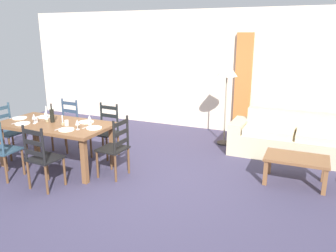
{
  "coord_description": "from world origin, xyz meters",
  "views": [
    {
      "loc": [
        2.25,
        -4.08,
        2.18
      ],
      "look_at": [
        0.2,
        0.61,
        0.75
      ],
      "focal_mm": 35.52,
      "sensor_mm": 36.0,
      "label": 1
    }
  ],
  "objects_px": {
    "dining_chair_head_west": "(8,131)",
    "wine_glass_near_right": "(77,123)",
    "dining_chair_near_right": "(42,157)",
    "dining_chair_far_left": "(67,125)",
    "coffee_cup_secondary": "(36,120)",
    "wine_glass_near_left": "(34,117)",
    "dining_table": "(55,128)",
    "wine_bottle": "(52,115)",
    "wine_glass_far_left": "(46,113)",
    "coffee_table": "(296,161)",
    "dining_chair_head_east": "(115,147)",
    "wine_glass_far_right": "(89,118)",
    "coffee_cup_primary": "(67,123)",
    "standing_lamp": "(227,75)",
    "couch": "(295,141)",
    "dining_chair_near_left": "(1,149)",
    "dining_chair_far_right": "(106,131)"
  },
  "relations": [
    {
      "from": "dining_chair_head_east",
      "to": "standing_lamp",
      "type": "distance_m",
      "value": 2.69
    },
    {
      "from": "dining_chair_near_right",
      "to": "wine_glass_far_right",
      "type": "distance_m",
      "value": 1.0
    },
    {
      "from": "wine_glass_near_left",
      "to": "coffee_cup_secondary",
      "type": "height_order",
      "value": "wine_glass_near_left"
    },
    {
      "from": "dining_chair_head_west",
      "to": "wine_glass_near_right",
      "type": "xyz_separation_m",
      "value": [
        1.72,
        -0.17,
        0.38
      ]
    },
    {
      "from": "wine_glass_near_right",
      "to": "coffee_cup_secondary",
      "type": "xyz_separation_m",
      "value": [
        -0.91,
        0.07,
        -0.07
      ]
    },
    {
      "from": "dining_chair_near_left",
      "to": "couch",
      "type": "relative_size",
      "value": 0.42
    },
    {
      "from": "coffee_cup_primary",
      "to": "standing_lamp",
      "type": "distance_m",
      "value": 3.13
    },
    {
      "from": "wine_glass_far_left",
      "to": "coffee_table",
      "type": "bearing_deg",
      "value": 10.1
    },
    {
      "from": "wine_glass_far_right",
      "to": "standing_lamp",
      "type": "bearing_deg",
      "value": 51.17
    },
    {
      "from": "wine_glass_far_right",
      "to": "standing_lamp",
      "type": "distance_m",
      "value": 2.78
    },
    {
      "from": "coffee_cup_secondary",
      "to": "dining_chair_near_left",
      "type": "bearing_deg",
      "value": -97.17
    },
    {
      "from": "wine_glass_near_left",
      "to": "dining_chair_far_left",
      "type": "bearing_deg",
      "value": 98.08
    },
    {
      "from": "dining_chair_near_right",
      "to": "dining_chair_far_left",
      "type": "bearing_deg",
      "value": 118.88
    },
    {
      "from": "dining_chair_far_left",
      "to": "dining_chair_near_right",
      "type": "bearing_deg",
      "value": -61.12
    },
    {
      "from": "dining_chair_near_left",
      "to": "wine_glass_far_left",
      "type": "height_order",
      "value": "dining_chair_near_left"
    },
    {
      "from": "dining_table",
      "to": "standing_lamp",
      "type": "height_order",
      "value": "standing_lamp"
    },
    {
      "from": "dining_table",
      "to": "coffee_cup_secondary",
      "type": "distance_m",
      "value": 0.36
    },
    {
      "from": "wine_bottle",
      "to": "couch",
      "type": "distance_m",
      "value": 4.29
    },
    {
      "from": "dining_chair_head_west",
      "to": "dining_chair_head_east",
      "type": "height_order",
      "value": "same"
    },
    {
      "from": "couch",
      "to": "standing_lamp",
      "type": "relative_size",
      "value": 1.39
    },
    {
      "from": "dining_chair_head_east",
      "to": "dining_chair_head_west",
      "type": "bearing_deg",
      "value": -179.78
    },
    {
      "from": "dining_table",
      "to": "wine_bottle",
      "type": "xyz_separation_m",
      "value": [
        -0.08,
        0.03,
        0.2
      ]
    },
    {
      "from": "dining_chair_far_right",
      "to": "dining_chair_head_east",
      "type": "height_order",
      "value": "same"
    },
    {
      "from": "couch",
      "to": "standing_lamp",
      "type": "bearing_deg",
      "value": 172.22
    },
    {
      "from": "dining_chair_near_right",
      "to": "coffee_table",
      "type": "xyz_separation_m",
      "value": [
        3.32,
        1.63,
        -0.12
      ]
    },
    {
      "from": "dining_chair_far_left",
      "to": "wine_glass_near_left",
      "type": "relative_size",
      "value": 5.96
    },
    {
      "from": "wine_glass_near_right",
      "to": "coffee_cup_secondary",
      "type": "relative_size",
      "value": 1.79
    },
    {
      "from": "dining_chair_head_west",
      "to": "dining_chair_near_right",
      "type": "bearing_deg",
      "value": -26.58
    },
    {
      "from": "dining_chair_near_right",
      "to": "wine_glass_far_right",
      "type": "xyz_separation_m",
      "value": [
        0.17,
        0.91,
        0.38
      ]
    },
    {
      "from": "coffee_table",
      "to": "standing_lamp",
      "type": "relative_size",
      "value": 0.55
    },
    {
      "from": "wine_glass_near_left",
      "to": "coffee_table",
      "type": "distance_m",
      "value": 4.19
    },
    {
      "from": "dining_chair_near_right",
      "to": "wine_glass_far_left",
      "type": "distance_m",
      "value": 1.23
    },
    {
      "from": "couch",
      "to": "dining_chair_near_left",
      "type": "bearing_deg",
      "value": -145.03
    },
    {
      "from": "dining_chair_near_left",
      "to": "standing_lamp",
      "type": "relative_size",
      "value": 0.59
    },
    {
      "from": "wine_glass_far_left",
      "to": "standing_lamp",
      "type": "relative_size",
      "value": 0.1
    },
    {
      "from": "wine_bottle",
      "to": "dining_chair_near_right",
      "type": "bearing_deg",
      "value": -58.21
    },
    {
      "from": "wine_bottle",
      "to": "wine_glass_near_left",
      "type": "bearing_deg",
      "value": -140.42
    },
    {
      "from": "dining_chair_near_left",
      "to": "wine_glass_near_left",
      "type": "height_order",
      "value": "dining_chair_near_left"
    },
    {
      "from": "dining_chair_head_east",
      "to": "coffee_cup_secondary",
      "type": "height_order",
      "value": "dining_chair_head_east"
    },
    {
      "from": "dining_chair_near_left",
      "to": "coffee_table",
      "type": "distance_m",
      "value": 4.45
    },
    {
      "from": "dining_chair_far_left",
      "to": "coffee_cup_secondary",
      "type": "relative_size",
      "value": 10.67
    },
    {
      "from": "wine_glass_near_right",
      "to": "standing_lamp",
      "type": "height_order",
      "value": "standing_lamp"
    },
    {
      "from": "dining_chair_head_west",
      "to": "wine_glass_near_right",
      "type": "relative_size",
      "value": 5.96
    },
    {
      "from": "dining_chair_head_east",
      "to": "standing_lamp",
      "type": "height_order",
      "value": "standing_lamp"
    },
    {
      "from": "dining_chair_far_left",
      "to": "wine_glass_far_left",
      "type": "bearing_deg",
      "value": -80.51
    },
    {
      "from": "dining_chair_far_right",
      "to": "coffee_cup_secondary",
      "type": "xyz_separation_m",
      "value": [
        -0.81,
        -0.83,
        0.32
      ]
    },
    {
      "from": "dining_chair_near_right",
      "to": "wine_glass_far_right",
      "type": "bearing_deg",
      "value": 79.21
    },
    {
      "from": "dining_chair_far_left",
      "to": "wine_glass_far_left",
      "type": "height_order",
      "value": "dining_chair_far_left"
    },
    {
      "from": "wine_bottle",
      "to": "wine_glass_far_right",
      "type": "relative_size",
      "value": 1.96
    },
    {
      "from": "coffee_cup_primary",
      "to": "wine_glass_near_left",
      "type": "bearing_deg",
      "value": -169.43
    }
  ]
}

